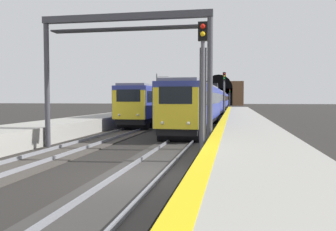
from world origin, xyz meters
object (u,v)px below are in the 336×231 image
Objects in this scene: railway_signal_far at (230,96)px; catenary_mast_near at (157,92)px; train_main_approaching at (215,101)px; railway_signal_near at (203,82)px; overhead_signal_gantry at (125,46)px; railway_signal_mid at (224,91)px; train_adjacent_platform at (183,101)px.

catenary_mast_near is (-46.93, 12.88, 0.42)m from railway_signal_far.
railway_signal_near reaches higher than train_main_approaching.
train_main_approaching is 14.63× the size of railway_signal_far.
railway_signal_far is (97.36, 0.00, 0.02)m from railway_signal_near.
catenary_mast_near is at bearing 10.29° from overhead_signal_gantry.
railway_signal_mid reaches higher than railway_signal_near.
railway_signal_near is at bearing 3.42° from train_main_approaching.
railway_signal_near reaches higher than railway_signal_far.
railway_signal_near is 1.03× the size of railway_signal_far.
railway_signal_mid is 22.26m from catenary_mast_near.
train_adjacent_platform is 10.27× the size of railway_signal_mid.
railway_signal_mid is at bearing -144.64° from catenary_mast_near.
train_main_approaching is 51.75m from railway_signal_far.
railway_signal_near is 97.36m from railway_signal_far.
railway_signal_far is (51.71, -1.79, 1.11)m from train_main_approaching.
overhead_signal_gantry is (-93.84, 4.36, 2.03)m from railway_signal_far.
train_main_approaching is 8.84× the size of overhead_signal_gantry.
railway_signal_near is (-43.28, -6.93, 1.07)m from train_adjacent_platform.
overhead_signal_gantry reaches higher than railway_signal_near.
overhead_signal_gantry is 1.26× the size of catenary_mast_near.
train_main_approaching is 14.17× the size of railway_signal_near.
train_main_approaching is 13.38× the size of railway_signal_mid.
railway_signal_near is at bearing 8.99° from train_adjacent_platform.
train_main_approaching is at bearing -177.76° from railway_signal_near.
train_adjacent_platform is at bearing -64.12° from train_main_approaching.
railway_signal_near reaches higher than train_adjacent_platform.
railway_signal_near is 5.96m from overhead_signal_gantry.
overhead_signal_gantry is (-39.77, -2.57, 3.11)m from train_adjacent_platform.
railway_signal_far is at bearing -2.66° from overhead_signal_gantry.
train_main_approaching is at bearing -3.49° from overhead_signal_gantry.
overhead_signal_gantry reaches higher than railway_signal_far.
railway_signal_near is at bearing -128.85° from overhead_signal_gantry.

